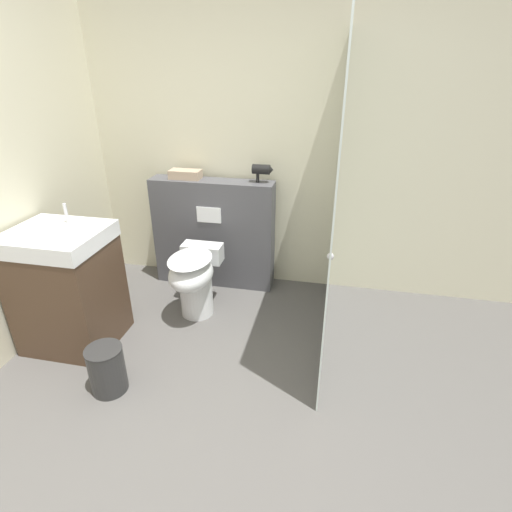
# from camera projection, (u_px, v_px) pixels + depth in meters

# --- Properties ---
(ground_plane) EXTENTS (12.00, 12.00, 0.00)m
(ground_plane) POSITION_uv_depth(u_px,v_px,m) (190.00, 468.00, 2.10)
(ground_plane) COLOR #565451
(wall_back) EXTENTS (8.00, 0.06, 2.50)m
(wall_back) POSITION_uv_depth(u_px,v_px,m) (267.00, 149.00, 3.43)
(wall_back) COLOR beige
(wall_back) RESTS_ON ground_plane
(partition_panel) EXTENTS (1.11, 0.23, 1.00)m
(partition_panel) POSITION_uv_depth(u_px,v_px,m) (214.00, 233.00, 3.68)
(partition_panel) COLOR #4C4C51
(partition_panel) RESTS_ON ground_plane
(shower_glass) EXTENTS (0.04, 1.59, 2.17)m
(shower_glass) POSITION_uv_depth(u_px,v_px,m) (336.00, 202.00, 2.66)
(shower_glass) COLOR silver
(shower_glass) RESTS_ON ground_plane
(toilet) EXTENTS (0.34, 0.59, 0.56)m
(toilet) POSITION_uv_depth(u_px,v_px,m) (194.00, 278.00, 3.23)
(toilet) COLOR white
(toilet) RESTS_ON ground_plane
(sink_vanity) EXTENTS (0.64, 0.57, 1.04)m
(sink_vanity) POSITION_uv_depth(u_px,v_px,m) (68.00, 288.00, 2.88)
(sink_vanity) COLOR #473323
(sink_vanity) RESTS_ON ground_plane
(hair_drier) EXTENTS (0.18, 0.08, 0.15)m
(hair_drier) POSITION_uv_depth(u_px,v_px,m) (262.00, 170.00, 3.35)
(hair_drier) COLOR black
(hair_drier) RESTS_ON partition_panel
(folded_towel) EXTENTS (0.27, 0.14, 0.08)m
(folded_towel) POSITION_uv_depth(u_px,v_px,m) (185.00, 174.00, 3.50)
(folded_towel) COLOR tan
(folded_towel) RESTS_ON partition_panel
(waste_bin) EXTENTS (0.23, 0.23, 0.32)m
(waste_bin) POSITION_uv_depth(u_px,v_px,m) (107.00, 369.00, 2.54)
(waste_bin) COLOR #2D2D2D
(waste_bin) RESTS_ON ground_plane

